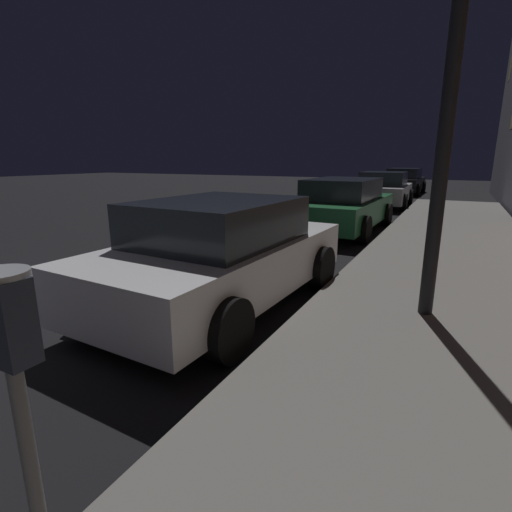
# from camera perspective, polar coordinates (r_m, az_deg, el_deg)

# --- Properties ---
(parking_meter) EXTENTS (0.19, 0.19, 1.44)m
(parking_meter) POSITION_cam_1_polar(r_m,az_deg,el_deg) (1.61, -32.17, -14.03)
(parking_meter) COLOR #59595B
(parking_meter) RESTS_ON sidewalk
(car_white) EXTENTS (2.25, 4.16, 1.43)m
(car_white) POSITION_cam_1_polar(r_m,az_deg,el_deg) (5.16, -5.15, 0.38)
(car_white) COLOR silver
(car_white) RESTS_ON ground
(car_green) EXTENTS (2.12, 4.62, 1.43)m
(car_green) POSITION_cam_1_polar(r_m,az_deg,el_deg) (10.86, 12.79, 7.38)
(car_green) COLOR #19592D
(car_green) RESTS_ON ground
(car_silver) EXTENTS (2.19, 4.20, 1.43)m
(car_silver) POSITION_cam_1_polar(r_m,az_deg,el_deg) (17.02, 18.32, 9.32)
(car_silver) COLOR #B7B7BF
(car_silver) RESTS_ON ground
(car_black) EXTENTS (2.10, 4.56, 1.43)m
(car_black) POSITION_cam_1_polar(r_m,az_deg,el_deg) (23.85, 21.08, 10.31)
(car_black) COLOR black
(car_black) RESTS_ON ground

